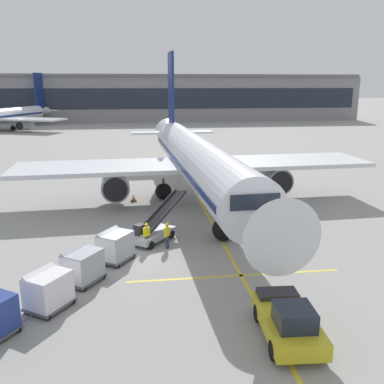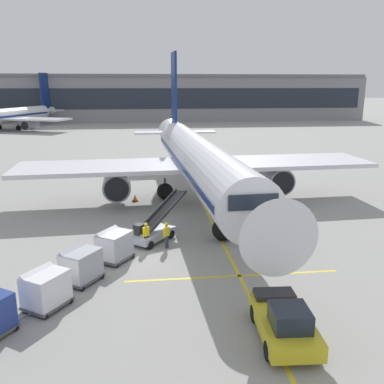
% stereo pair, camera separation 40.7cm
% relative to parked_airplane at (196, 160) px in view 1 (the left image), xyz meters
% --- Properties ---
extents(ground_plane, '(600.00, 600.00, 0.00)m').
position_rel_parked_airplane_xyz_m(ground_plane, '(-5.89, -12.84, -3.80)').
color(ground_plane, gray).
extents(parked_airplane, '(31.92, 41.71, 14.19)m').
position_rel_parked_airplane_xyz_m(parked_airplane, '(0.00, 0.00, 0.00)').
color(parked_airplane, silver).
rests_on(parked_airplane, ground).
extents(belt_loader, '(4.34, 4.94, 2.91)m').
position_rel_parked_airplane_xyz_m(belt_loader, '(-4.17, -9.69, -2.95)').
color(belt_loader, '#A3A8B2').
rests_on(belt_loader, ground).
extents(baggage_cart_lead, '(2.44, 2.71, 1.91)m').
position_rel_parked_airplane_xyz_m(baggage_cart_lead, '(-6.68, -12.85, -2.80)').
color(baggage_cart_lead, '#515156').
rests_on(baggage_cart_lead, ground).
extents(baggage_cart_second, '(2.44, 2.71, 1.91)m').
position_rel_parked_airplane_xyz_m(baggage_cart_second, '(-8.28, -15.49, -2.80)').
color(baggage_cart_second, '#515156').
rests_on(baggage_cart_second, ground).
extents(baggage_cart_third, '(2.44, 2.71, 1.91)m').
position_rel_parked_airplane_xyz_m(baggage_cart_third, '(-9.55, -18.05, -2.80)').
color(baggage_cart_third, '#515156').
rests_on(baggage_cart_third, ground).
extents(pushback_tug, '(2.34, 4.51, 1.83)m').
position_rel_parked_airplane_xyz_m(pushback_tug, '(0.85, -21.86, -2.98)').
color(pushback_tug, gold).
rests_on(pushback_tug, ground).
extents(ground_crew_by_loader, '(0.42, 0.48, 1.74)m').
position_rel_parked_airplane_xyz_m(ground_crew_by_loader, '(-3.42, -11.23, -2.81)').
color(ground_crew_by_loader, '#333847').
rests_on(ground_crew_by_loader, ground).
extents(ground_crew_by_carts, '(0.44, 0.44, 1.74)m').
position_rel_parked_airplane_xyz_m(ground_crew_by_carts, '(-4.73, -11.08, -2.81)').
color(ground_crew_by_carts, '#333847').
rests_on(ground_crew_by_carts, ground).
extents(safety_cone_engine_keepout, '(0.55, 0.55, 0.63)m').
position_rel_parked_airplane_xyz_m(safety_cone_engine_keepout, '(-5.65, 0.44, -3.50)').
color(safety_cone_engine_keepout, black).
rests_on(safety_cone_engine_keepout, ground).
extents(apron_guidance_line_lead_in, '(0.20, 110.00, 0.01)m').
position_rel_parked_airplane_xyz_m(apron_guidance_line_lead_in, '(0.37, -0.73, -3.80)').
color(apron_guidance_line_lead_in, yellow).
rests_on(apron_guidance_line_lead_in, ground).
extents(apron_guidance_line_stop_bar, '(12.00, 0.20, 0.01)m').
position_rel_parked_airplane_xyz_m(apron_guidance_line_stop_bar, '(0.03, -15.79, -3.80)').
color(apron_guidance_line_stop_bar, yellow).
rests_on(apron_guidance_line_stop_bar, ground).
extents(terminal_building, '(135.52, 18.24, 13.17)m').
position_rel_parked_airplane_xyz_m(terminal_building, '(-7.34, 91.53, 2.73)').
color(terminal_building, gray).
rests_on(terminal_building, ground).
extents(distant_airplane, '(31.12, 38.58, 13.33)m').
position_rel_parked_airplane_xyz_m(distant_airplane, '(-36.29, 65.43, -0.59)').
color(distant_airplane, silver).
rests_on(distant_airplane, ground).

